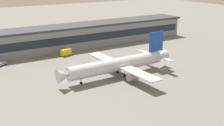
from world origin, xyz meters
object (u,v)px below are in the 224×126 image
Objects in this scene: airliner at (119,64)px; stair_truck at (66,52)px; pushback_tractor at (1,63)px; traffic_cone_0 at (138,79)px.

stair_truck is (-6.50, 42.50, -3.26)m from airliner.
pushback_tractor is (-40.40, 42.94, -4.19)m from airliner.
airliner is 10.50m from traffic_cone_0.
airliner is 8.70× the size of stair_truck.
traffic_cone_0 is (44.87, -51.07, -0.71)m from pushback_tractor.
airliner reaches higher than traffic_cone_0.
traffic_cone_0 is (10.97, -50.64, -1.64)m from stair_truck.
traffic_cone_0 is at bearing -77.77° from stair_truck.
stair_truck is 51.84m from traffic_cone_0.
stair_truck is at bearing -0.73° from pushback_tractor.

